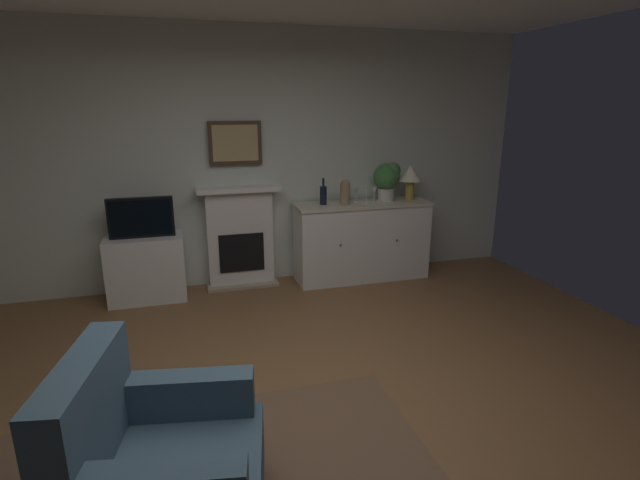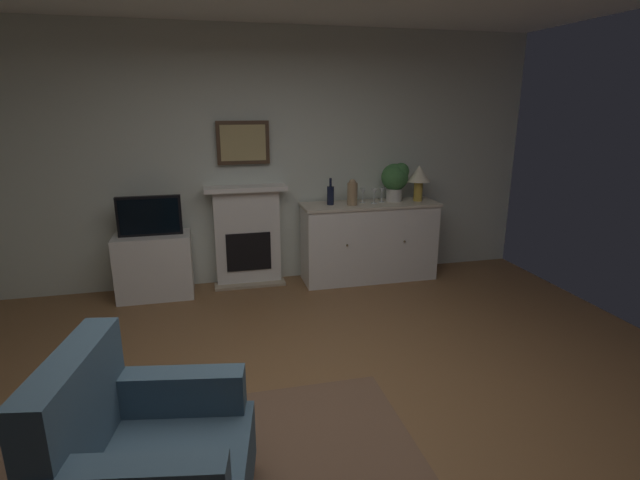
{
  "view_description": "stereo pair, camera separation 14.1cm",
  "coord_description": "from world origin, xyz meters",
  "px_view_note": "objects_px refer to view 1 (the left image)",
  "views": [
    {
      "loc": [
        -0.73,
        -2.48,
        1.94
      ],
      "look_at": [
        0.18,
        0.69,
        1.0
      ],
      "focal_mm": 26.91,
      "sensor_mm": 36.0,
      "label": 1
    },
    {
      "loc": [
        -0.6,
        -2.52,
        1.94
      ],
      "look_at": [
        0.18,
        0.69,
        1.0
      ],
      "focal_mm": 26.91,
      "sensor_mm": 36.0,
      "label": 2
    }
  ],
  "objects_px": {
    "fireplace_unit": "(240,237)",
    "potted_plant_small": "(387,178)",
    "sideboard_cabinet": "(362,241)",
    "wine_bottle": "(323,195)",
    "framed_picture": "(235,143)",
    "tv_cabinet": "(147,268)",
    "wine_glass_center": "(367,192)",
    "vase_decorative": "(345,192)",
    "tv_set": "(141,218)",
    "armchair": "(156,467)",
    "wine_glass_right": "(374,191)",
    "table_lamp": "(410,176)",
    "wine_glass_left": "(355,192)"
  },
  "relations": [
    {
      "from": "tv_cabinet",
      "to": "armchair",
      "type": "distance_m",
      "value": 3.01
    },
    {
      "from": "fireplace_unit",
      "to": "vase_decorative",
      "type": "xyz_separation_m",
      "value": [
        1.12,
        -0.23,
        0.47
      ]
    },
    {
      "from": "wine_bottle",
      "to": "wine_glass_center",
      "type": "bearing_deg",
      "value": -5.64
    },
    {
      "from": "fireplace_unit",
      "to": "armchair",
      "type": "relative_size",
      "value": 1.18
    },
    {
      "from": "wine_glass_right",
      "to": "tv_cabinet",
      "type": "height_order",
      "value": "wine_glass_right"
    },
    {
      "from": "wine_bottle",
      "to": "armchair",
      "type": "distance_m",
      "value": 3.49
    },
    {
      "from": "framed_picture",
      "to": "wine_bottle",
      "type": "xyz_separation_m",
      "value": [
        0.9,
        -0.2,
        -0.56
      ]
    },
    {
      "from": "wine_glass_center",
      "to": "vase_decorative",
      "type": "height_order",
      "value": "vase_decorative"
    },
    {
      "from": "wine_glass_right",
      "to": "framed_picture",
      "type": "bearing_deg",
      "value": 172.53
    },
    {
      "from": "fireplace_unit",
      "to": "tv_cabinet",
      "type": "distance_m",
      "value": 1.01
    },
    {
      "from": "framed_picture",
      "to": "table_lamp",
      "type": "distance_m",
      "value": 1.97
    },
    {
      "from": "wine_glass_center",
      "to": "tv_set",
      "type": "xyz_separation_m",
      "value": [
        -2.36,
        0.02,
        -0.14
      ]
    },
    {
      "from": "wine_glass_right",
      "to": "armchair",
      "type": "xyz_separation_m",
      "value": [
        -2.26,
        -3.01,
        -0.62
      ]
    },
    {
      "from": "sideboard_cabinet",
      "to": "wine_glass_right",
      "type": "xyz_separation_m",
      "value": [
        0.15,
        0.03,
        0.56
      ]
    },
    {
      "from": "vase_decorative",
      "to": "potted_plant_small",
      "type": "distance_m",
      "value": 0.55
    },
    {
      "from": "table_lamp",
      "to": "wine_glass_left",
      "type": "distance_m",
      "value": 0.66
    },
    {
      "from": "tv_set",
      "to": "armchair",
      "type": "distance_m",
      "value": 3.02
    },
    {
      "from": "sideboard_cabinet",
      "to": "potted_plant_small",
      "type": "distance_m",
      "value": 0.76
    },
    {
      "from": "tv_set",
      "to": "armchair",
      "type": "xyz_separation_m",
      "value": [
        0.21,
        -2.98,
        -0.48
      ]
    },
    {
      "from": "framed_picture",
      "to": "table_lamp",
      "type": "height_order",
      "value": "framed_picture"
    },
    {
      "from": "fireplace_unit",
      "to": "tv_cabinet",
      "type": "bearing_deg",
      "value": -170.55
    },
    {
      "from": "vase_decorative",
      "to": "armchair",
      "type": "xyz_separation_m",
      "value": [
        -1.89,
        -2.94,
        -0.64
      ]
    },
    {
      "from": "wine_glass_left",
      "to": "potted_plant_small",
      "type": "relative_size",
      "value": 0.38
    },
    {
      "from": "wine_glass_center",
      "to": "vase_decorative",
      "type": "bearing_deg",
      "value": -174.56
    },
    {
      "from": "framed_picture",
      "to": "potted_plant_small",
      "type": "bearing_deg",
      "value": -6.11
    },
    {
      "from": "wine_bottle",
      "to": "armchair",
      "type": "bearing_deg",
      "value": -118.94
    },
    {
      "from": "sideboard_cabinet",
      "to": "wine_bottle",
      "type": "xyz_separation_m",
      "value": [
        -0.45,
        0.02,
        0.55
      ]
    },
    {
      "from": "vase_decorative",
      "to": "armchair",
      "type": "height_order",
      "value": "vase_decorative"
    },
    {
      "from": "sideboard_cabinet",
      "to": "vase_decorative",
      "type": "relative_size",
      "value": 5.42
    },
    {
      "from": "armchair",
      "to": "potted_plant_small",
      "type": "bearing_deg",
      "value": 51.4
    },
    {
      "from": "fireplace_unit",
      "to": "potted_plant_small",
      "type": "bearing_deg",
      "value": -4.56
    },
    {
      "from": "wine_bottle",
      "to": "wine_glass_right",
      "type": "relative_size",
      "value": 1.76
    },
    {
      "from": "table_lamp",
      "to": "armchair",
      "type": "height_order",
      "value": "table_lamp"
    },
    {
      "from": "fireplace_unit",
      "to": "table_lamp",
      "type": "bearing_deg",
      "value": -5.29
    },
    {
      "from": "table_lamp",
      "to": "tv_set",
      "type": "xyz_separation_m",
      "value": [
        -2.89,
        -0.01,
        -0.3
      ]
    },
    {
      "from": "sideboard_cabinet",
      "to": "fireplace_unit",
      "type": "bearing_deg",
      "value": 172.5
    },
    {
      "from": "table_lamp",
      "to": "wine_glass_right",
      "type": "xyz_separation_m",
      "value": [
        -0.42,
        0.03,
        -0.16
      ]
    },
    {
      "from": "fireplace_unit",
      "to": "tv_set",
      "type": "distance_m",
      "value": 1.04
    },
    {
      "from": "wine_glass_left",
      "to": "tv_set",
      "type": "relative_size",
      "value": 0.27
    },
    {
      "from": "fireplace_unit",
      "to": "wine_glass_left",
      "type": "height_order",
      "value": "fireplace_unit"
    },
    {
      "from": "wine_glass_left",
      "to": "wine_glass_right",
      "type": "bearing_deg",
      "value": -2.43
    },
    {
      "from": "framed_picture",
      "to": "sideboard_cabinet",
      "type": "relative_size",
      "value": 0.36
    },
    {
      "from": "framed_picture",
      "to": "armchair",
      "type": "xyz_separation_m",
      "value": [
        -0.76,
        -3.21,
        -1.17
      ]
    },
    {
      "from": "framed_picture",
      "to": "tv_cabinet",
      "type": "bearing_deg",
      "value": -167.99
    },
    {
      "from": "wine_bottle",
      "to": "potted_plant_small",
      "type": "height_order",
      "value": "potted_plant_small"
    },
    {
      "from": "wine_bottle",
      "to": "wine_glass_center",
      "type": "relative_size",
      "value": 1.76
    },
    {
      "from": "tv_cabinet",
      "to": "tv_set",
      "type": "bearing_deg",
      "value": -90.0
    },
    {
      "from": "fireplace_unit",
      "to": "wine_glass_left",
      "type": "relative_size",
      "value": 6.67
    },
    {
      "from": "framed_picture",
      "to": "wine_bottle",
      "type": "relative_size",
      "value": 1.9
    },
    {
      "from": "wine_glass_center",
      "to": "tv_set",
      "type": "distance_m",
      "value": 2.36
    }
  ]
}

